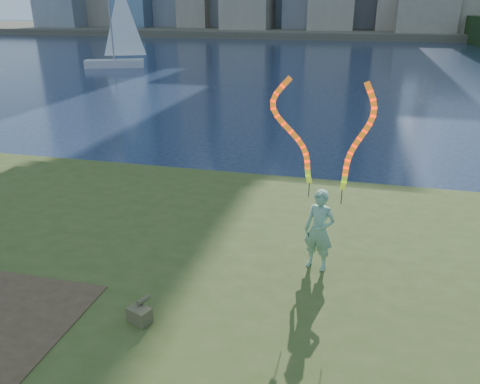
# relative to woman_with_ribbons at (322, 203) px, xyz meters

# --- Properties ---
(ground) EXTENTS (320.00, 320.00, 0.00)m
(ground) POSITION_rel_woman_with_ribbons_xyz_m (-3.16, 0.00, -2.21)
(ground) COLOR #18253D
(ground) RESTS_ON ground
(grassy_knoll) EXTENTS (20.00, 18.00, 0.80)m
(grassy_knoll) POSITION_rel_woman_with_ribbons_xyz_m (-3.16, -2.29, -1.87)
(grassy_knoll) COLOR #3B4B1A
(grassy_knoll) RESTS_ON ground
(far_shore) EXTENTS (320.00, 40.00, 1.20)m
(far_shore) POSITION_rel_woman_with_ribbons_xyz_m (-3.16, 95.00, -1.61)
(far_shore) COLOR #474234
(far_shore) RESTS_ON ground
(woman_with_ribbons) EXTENTS (1.97, 0.71, 4.03)m
(woman_with_ribbons) POSITION_rel_woman_with_ribbons_xyz_m (0.00, 0.00, 0.00)
(woman_with_ribbons) COLOR #156737
(woman_with_ribbons) RESTS_ON grassy_knoll
(canvas_bag) EXTENTS (0.44, 0.49, 0.36)m
(canvas_bag) POSITION_rel_woman_with_ribbons_xyz_m (-2.72, -2.48, -1.26)
(canvas_bag) COLOR #494627
(canvas_bag) RESTS_ON grassy_knoll
(sailboat) EXTENTS (5.78, 3.88, 8.92)m
(sailboat) POSITION_rel_woman_with_ribbons_xyz_m (-22.21, 34.20, -0.67)
(sailboat) COLOR beige
(sailboat) RESTS_ON ground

